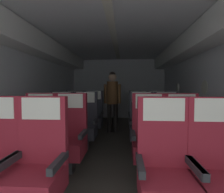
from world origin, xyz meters
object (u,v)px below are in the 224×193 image
object	(u,v)px
seat_a_right_window	(165,171)
seat_a_right_aisle	(219,173)
seat_d_right_window	(139,117)
flight_attendant	(112,95)
seat_b_left_window	(38,137)
seat_a_left_aisle	(37,167)
seat_b_right_aisle	(183,140)
seat_b_right_window	(149,139)
seat_b_left_aisle	(69,138)
seat_d_left_window	(74,116)
seat_c_left_aisle	(85,124)
seat_d_right_aisle	(157,117)
seat_d_left_aisle	(93,116)
seat_c_right_aisle	(167,125)
seat_c_right_window	(142,125)
seat_c_left_window	(60,124)

from	to	relation	value
seat_a_right_window	seat_a_right_aisle	bearing A→B (deg)	-1.09
seat_d_right_window	flight_attendant	xyz separation A→B (m)	(-0.64, 0.33, 0.49)
seat_a_right_window	seat_b_left_window	distance (m)	1.80
seat_a_left_aisle	seat_b_right_aisle	xyz separation A→B (m)	(1.53, 0.92, 0.00)
seat_a_right_window	seat_b_right_window	bearing A→B (deg)	90.49
seat_b_left_aisle	seat_b_right_window	world-z (taller)	same
seat_a_right_window	seat_d_left_window	distance (m)	3.17
seat_d_left_window	seat_b_right_window	bearing A→B (deg)	-50.24
seat_b_right_window	seat_c_left_aisle	bearing A→B (deg)	139.42
seat_a_right_aisle	seat_d_right_aisle	distance (m)	2.79
seat_c_left_aisle	seat_d_left_aisle	distance (m)	0.94
seat_b_left_window	seat_d_left_window	size ratio (longest dim) A/B	1.00
seat_d_left_window	seat_d_right_aisle	size ratio (longest dim) A/B	1.00
seat_b_left_window	seat_d_right_window	xyz separation A→B (m)	(1.54, 1.85, 0.00)
seat_c_left_aisle	seat_a_right_aisle	bearing A→B (deg)	-50.76
seat_a_left_aisle	seat_c_left_aisle	distance (m)	1.85
seat_b_right_window	seat_d_right_window	distance (m)	1.85
seat_b_left_aisle	seat_c_left_aisle	bearing A→B (deg)	88.94
seat_a_right_aisle	seat_b_left_window	world-z (taller)	same
seat_a_right_aisle	seat_a_right_window	distance (m)	0.43
seat_a_right_aisle	seat_c_left_aisle	world-z (taller)	same
seat_a_right_window	seat_b_right_aisle	distance (m)	1.02
seat_b_right_aisle	seat_b_left_aisle	bearing A→B (deg)	179.57
seat_b_left_window	seat_c_right_aisle	distance (m)	2.18
seat_c_left_aisle	seat_d_right_window	size ratio (longest dim) A/B	1.00
seat_b_right_aisle	seat_d_right_aisle	distance (m)	1.86
seat_a_right_window	flight_attendant	bearing A→B (deg)	101.67
seat_b_left_aisle	flight_attendant	distance (m)	2.28
seat_d_left_window	seat_a_right_window	bearing A→B (deg)	-60.92
seat_b_right_window	flight_attendant	distance (m)	2.33
seat_b_left_window	seat_c_right_window	bearing A→B (deg)	31.60
seat_b_right_window	seat_d_right_window	xyz separation A→B (m)	(0.00, 1.85, 0.00)
seat_b_right_window	seat_c_right_window	world-z (taller)	same
seat_a_left_aisle	seat_c_right_aisle	bearing A→B (deg)	50.38
seat_a_left_aisle	flight_attendant	distance (m)	3.18
seat_c_left_window	seat_c_right_aisle	xyz separation A→B (m)	(1.99, 0.01, 0.00)
seat_b_right_aisle	flight_attendant	world-z (taller)	flight_attendant
seat_c_right_aisle	seat_d_left_aisle	distance (m)	1.79
seat_b_left_aisle	seat_d_left_aisle	xyz separation A→B (m)	(0.02, 1.86, 0.00)
seat_d_right_window	seat_b_right_window	bearing A→B (deg)	-90.15
seat_c_right_aisle	seat_c_left_window	bearing A→B (deg)	-179.68
seat_b_left_aisle	seat_d_left_window	bearing A→B (deg)	103.42
seat_c_right_window	seat_d_left_aisle	xyz separation A→B (m)	(-1.07, 0.92, 0.00)
seat_c_left_aisle	seat_c_right_window	bearing A→B (deg)	1.12
seat_c_right_window	seat_c_right_aisle	bearing A→B (deg)	-2.05
seat_a_right_window	seat_b_left_window	xyz separation A→B (m)	(-1.54, 0.94, 0.00)
seat_d_left_window	seat_b_right_aisle	bearing A→B (deg)	-43.18
seat_a_right_window	seat_d_right_window	distance (m)	2.78
seat_b_left_aisle	seat_d_right_aisle	size ratio (longest dim) A/B	1.00
seat_b_left_window	seat_c_left_aisle	world-z (taller)	same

